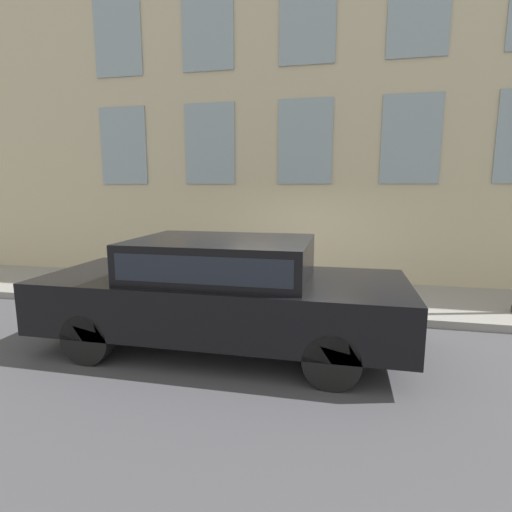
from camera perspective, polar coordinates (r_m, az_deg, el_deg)
name	(u,v)px	position (r m, az deg, el deg)	size (l,w,h in m)	color
ground_plane	(288,318)	(7.47, 4.57, -8.86)	(80.00, 80.00, 0.00)	#47474C
sidewalk	(296,296)	(8.69, 5.75, -5.71)	(2.61, 60.00, 0.14)	gray
building_facade	(306,104)	(10.00, 7.22, 20.70)	(0.33, 40.00, 8.58)	#C6B793
fire_hydrant	(269,281)	(7.98, 1.89, -3.59)	(0.31, 0.43, 0.78)	gray
person	(243,261)	(8.10, -1.86, -0.65)	(0.31, 0.21, 1.29)	navy
parked_car_black_near	(222,288)	(5.93, -4.82, -4.56)	(2.10, 5.28, 1.65)	black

